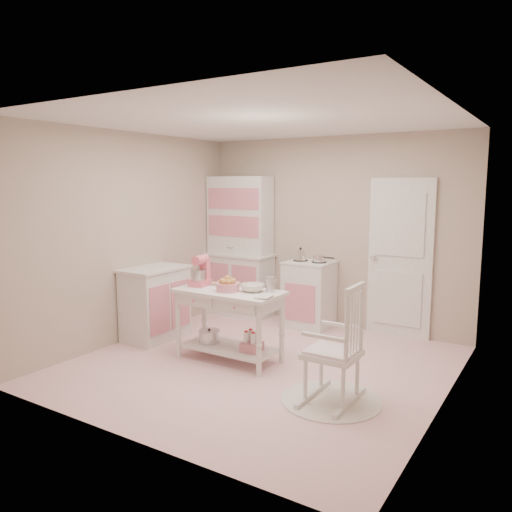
{
  "coord_description": "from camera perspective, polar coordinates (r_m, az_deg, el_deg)",
  "views": [
    {
      "loc": [
        2.74,
        -4.45,
        1.96
      ],
      "look_at": [
        -0.34,
        0.46,
        1.12
      ],
      "focal_mm": 35.0,
      "sensor_mm": 36.0,
      "label": 1
    }
  ],
  "objects": [
    {
      "name": "stove",
      "position": [
        6.9,
        6.09,
        -4.38
      ],
      "size": [
        0.62,
        0.57,
        0.92
      ],
      "primitive_type": "cube",
      "color": "white",
      "rests_on": "ground"
    },
    {
      "name": "mixing_bowl",
      "position": [
        5.43,
        -0.39,
        -3.66
      ],
      "size": [
        0.26,
        0.26,
        0.08
      ],
      "primitive_type": "imported",
      "color": "silver",
      "rests_on": "work_table"
    },
    {
      "name": "room_shell",
      "position": [
        5.23,
        0.49,
        4.81
      ],
      "size": [
        3.84,
        3.84,
        2.62
      ],
      "color": "pink",
      "rests_on": "ground"
    },
    {
      "name": "metal_pitcher",
      "position": [
        5.4,
        1.68,
        -3.26
      ],
      "size": [
        0.1,
        0.1,
        0.17
      ],
      "primitive_type": "cylinder",
      "color": "silver",
      "rests_on": "work_table"
    },
    {
      "name": "bread_basket",
      "position": [
        5.46,
        -3.26,
        -3.57
      ],
      "size": [
        0.25,
        0.25,
        0.09
      ],
      "primitive_type": "cylinder",
      "color": "pink",
      "rests_on": "work_table"
    },
    {
      "name": "lace_rug",
      "position": [
        4.78,
        8.57,
        -15.97
      ],
      "size": [
        0.92,
        0.92,
        0.01
      ],
      "primitive_type": "cylinder",
      "color": "white",
      "rests_on": "ground"
    },
    {
      "name": "door",
      "position": [
        6.63,
        16.14,
        -0.25
      ],
      "size": [
        0.82,
        0.05,
        2.04
      ],
      "primitive_type": "cube",
      "color": "white",
      "rests_on": "ground"
    },
    {
      "name": "base_cabinet",
      "position": [
        6.48,
        -11.44,
        -5.31
      ],
      "size": [
        0.54,
        0.84,
        0.92
      ],
      "primitive_type": "cube",
      "color": "white",
      "rests_on": "ground"
    },
    {
      "name": "hutch",
      "position": [
        7.43,
        -2.01,
        1.12
      ],
      "size": [
        1.06,
        0.5,
        2.08
      ],
      "primitive_type": "cube",
      "color": "white",
      "rests_on": "ground"
    },
    {
      "name": "recipe_book",
      "position": [
        5.18,
        0.2,
        -4.62
      ],
      "size": [
        0.17,
        0.21,
        0.02
      ],
      "primitive_type": "imported",
      "rotation": [
        0.0,
        0.0,
        0.12
      ],
      "color": "silver",
      "rests_on": "work_table"
    },
    {
      "name": "cookie_tray",
      "position": [
        5.75,
        -3.31,
        -3.35
      ],
      "size": [
        0.34,
        0.24,
        0.02
      ],
      "primitive_type": "cube",
      "color": "silver",
      "rests_on": "work_table"
    },
    {
      "name": "rocking_chair",
      "position": [
        4.59,
        8.72,
        -9.76
      ],
      "size": [
        0.48,
        0.72,
        1.1
      ],
      "primitive_type": "cube",
      "rotation": [
        0.0,
        0.0,
        0.0
      ],
      "color": "white",
      "rests_on": "ground"
    },
    {
      "name": "work_table",
      "position": [
        5.62,
        -3.09,
        -7.91
      ],
      "size": [
        1.2,
        0.6,
        0.8
      ],
      "primitive_type": "cube",
      "color": "white",
      "rests_on": "ground"
    },
    {
      "name": "stand_mixer",
      "position": [
        5.75,
        -6.44,
        -1.74
      ],
      "size": [
        0.23,
        0.3,
        0.34
      ],
      "primitive_type": "cube",
      "rotation": [
        0.0,
        0.0,
        0.12
      ],
      "color": "#EF657B",
      "rests_on": "work_table"
    }
  ]
}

